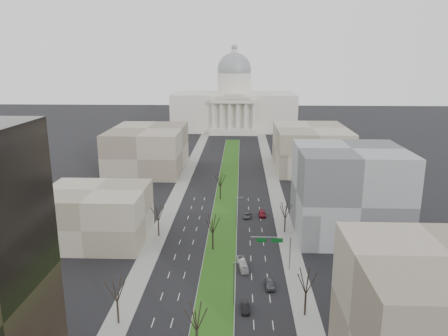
% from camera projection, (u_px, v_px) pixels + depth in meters
% --- Properties ---
extents(ground, '(600.00, 600.00, 0.00)m').
position_uv_depth(ground, '(226.00, 200.00, 148.82)').
color(ground, black).
rests_on(ground, ground).
extents(median, '(8.00, 222.03, 0.20)m').
position_uv_depth(median, '(226.00, 200.00, 147.82)').
color(median, '#999993').
rests_on(median, ground).
extents(sidewalk_left, '(5.00, 330.00, 0.15)m').
position_uv_depth(sidewalk_left, '(162.00, 226.00, 125.27)').
color(sidewalk_left, gray).
rests_on(sidewalk_left, ground).
extents(sidewalk_right, '(5.00, 330.00, 0.15)m').
position_uv_depth(sidewalk_right, '(285.00, 228.00, 123.93)').
color(sidewalk_right, gray).
rests_on(sidewalk_right, ground).
extents(capitol, '(80.00, 46.00, 55.00)m').
position_uv_depth(capitol, '(234.00, 105.00, 289.60)').
color(capitol, beige).
rests_on(capitol, ground).
extents(building_beige_left, '(26.00, 22.00, 14.00)m').
position_uv_depth(building_beige_left, '(96.00, 215.00, 114.47)').
color(building_beige_left, gray).
rests_on(building_beige_left, ground).
extents(building_tan_right, '(26.00, 24.00, 22.00)m').
position_uv_depth(building_tan_right, '(445.00, 331.00, 59.64)').
color(building_tan_right, gray).
rests_on(building_tan_right, ground).
extents(building_grey_right, '(28.00, 26.00, 24.00)m').
position_uv_depth(building_grey_right, '(349.00, 192.00, 117.44)').
color(building_grey_right, '#5E6063').
rests_on(building_grey_right, ground).
extents(building_far_left, '(30.00, 40.00, 18.00)m').
position_uv_depth(building_far_left, '(148.00, 149.00, 186.66)').
color(building_far_left, gray).
rests_on(building_far_left, ground).
extents(building_far_right, '(30.00, 40.00, 18.00)m').
position_uv_depth(building_far_right, '(311.00, 148.00, 188.82)').
color(building_far_right, gray).
rests_on(building_far_right, ground).
extents(tree_left_mid, '(5.40, 5.40, 9.72)m').
position_uv_depth(tree_left_mid, '(116.00, 289.00, 78.04)').
color(tree_left_mid, black).
rests_on(tree_left_mid, ground).
extents(tree_left_far, '(5.28, 5.28, 9.50)m').
position_uv_depth(tree_left_far, '(158.00, 213.00, 116.81)').
color(tree_left_far, black).
rests_on(tree_left_far, ground).
extents(tree_right_mid, '(5.52, 5.52, 9.94)m').
position_uv_depth(tree_right_mid, '(306.00, 281.00, 80.56)').
color(tree_right_mid, black).
rests_on(tree_right_mid, ground).
extents(tree_right_far, '(5.04, 5.04, 9.07)m').
position_uv_depth(tree_right_far, '(285.00, 210.00, 119.44)').
color(tree_right_far, black).
rests_on(tree_right_far, ground).
extents(tree_median_a, '(5.40, 5.40, 9.72)m').
position_uv_depth(tree_median_a, '(196.00, 317.00, 69.72)').
color(tree_median_a, black).
rests_on(tree_median_a, ground).
extents(tree_median_b, '(5.40, 5.40, 9.72)m').
position_uv_depth(tree_median_b, '(213.00, 224.00, 108.44)').
color(tree_median_b, black).
rests_on(tree_median_b, ground).
extents(tree_median_c, '(5.40, 5.40, 9.72)m').
position_uv_depth(tree_median_c, '(220.00, 180.00, 147.17)').
color(tree_median_c, black).
rests_on(tree_median_c, ground).
extents(streetlamp_median_b, '(1.90, 0.20, 9.16)m').
position_uv_depth(streetlamp_median_b, '(234.00, 283.00, 84.56)').
color(streetlamp_median_b, gray).
rests_on(streetlamp_median_b, ground).
extents(streetlamp_median_c, '(1.90, 0.20, 9.16)m').
position_uv_depth(streetlamp_median_c, '(236.00, 212.00, 123.28)').
color(streetlamp_median_c, gray).
rests_on(streetlamp_median_c, ground).
extents(mast_arm_signs, '(9.12, 0.24, 8.09)m').
position_uv_depth(mast_arm_signs, '(278.00, 245.00, 98.41)').
color(mast_arm_signs, gray).
rests_on(mast_arm_signs, ground).
extents(car_grey_near, '(2.29, 5.01, 1.67)m').
position_uv_depth(car_grey_near, '(270.00, 284.00, 92.05)').
color(car_grey_near, '#4B4D52').
rests_on(car_grey_near, ground).
extents(car_black, '(1.69, 4.36, 1.41)m').
position_uv_depth(car_black, '(245.00, 307.00, 83.70)').
color(car_black, black).
rests_on(car_black, ground).
extents(car_red, '(2.05, 4.94, 1.43)m').
position_uv_depth(car_red, '(262.00, 214.00, 133.35)').
color(car_red, maroon).
rests_on(car_red, ground).
extents(car_grey_far, '(2.51, 4.71, 1.26)m').
position_uv_depth(car_grey_far, '(247.00, 215.00, 132.22)').
color(car_grey_far, '#44454B').
rests_on(car_grey_far, ground).
extents(box_van, '(2.68, 7.03, 1.91)m').
position_uv_depth(box_van, '(243.00, 264.00, 100.34)').
color(box_van, silver).
rests_on(box_van, ground).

